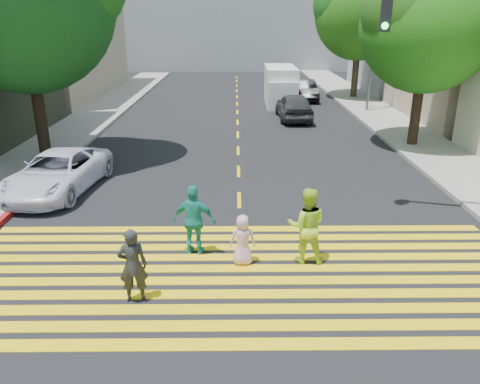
{
  "coord_description": "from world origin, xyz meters",
  "views": [
    {
      "loc": [
        -0.11,
        -8.2,
        5.6
      ],
      "look_at": [
        0.0,
        3.0,
        1.4
      ],
      "focal_mm": 35.0,
      "sensor_mm": 36.0,
      "label": 1
    }
  ],
  "objects_px": {
    "pedestrian_woman": "(307,226)",
    "pedestrian_extra": "(194,220)",
    "dark_car_near": "(294,106)",
    "pedestrian_child": "(243,240)",
    "white_van": "(281,87)",
    "silver_car": "(279,81)",
    "tree_right_far": "(362,9)",
    "white_sedan": "(58,172)",
    "tree_right_near": "(430,18)",
    "dark_car_parked": "(304,90)",
    "pedestrian_man": "(133,265)"
  },
  "relations": [
    {
      "from": "pedestrian_woman",
      "to": "pedestrian_extra",
      "type": "relative_size",
      "value": 1.04
    },
    {
      "from": "pedestrian_woman",
      "to": "dark_car_near",
      "type": "relative_size",
      "value": 0.42
    },
    {
      "from": "pedestrian_woman",
      "to": "pedestrian_child",
      "type": "bearing_deg",
      "value": 9.4
    },
    {
      "from": "pedestrian_extra",
      "to": "white_van",
      "type": "xyz_separation_m",
      "value": [
        4.07,
        21.44,
        0.27
      ]
    },
    {
      "from": "white_van",
      "to": "silver_car",
      "type": "bearing_deg",
      "value": 86.83
    },
    {
      "from": "tree_right_far",
      "to": "white_sedan",
      "type": "bearing_deg",
      "value": -127.31
    },
    {
      "from": "pedestrian_extra",
      "to": "pedestrian_child",
      "type": "bearing_deg",
      "value": 166.4
    },
    {
      "from": "tree_right_near",
      "to": "dark_car_near",
      "type": "height_order",
      "value": "tree_right_near"
    },
    {
      "from": "white_sedan",
      "to": "silver_car",
      "type": "height_order",
      "value": "silver_car"
    },
    {
      "from": "tree_right_near",
      "to": "pedestrian_extra",
      "type": "xyz_separation_m",
      "value": [
        -9.19,
        -10.31,
        -4.67
      ]
    },
    {
      "from": "pedestrian_woman",
      "to": "pedestrian_child",
      "type": "distance_m",
      "value": 1.56
    },
    {
      "from": "pedestrian_child",
      "to": "dark_car_parked",
      "type": "bearing_deg",
      "value": -102.6
    },
    {
      "from": "dark_car_near",
      "to": "silver_car",
      "type": "bearing_deg",
      "value": -91.97
    },
    {
      "from": "pedestrian_man",
      "to": "white_van",
      "type": "relative_size",
      "value": 0.31
    },
    {
      "from": "pedestrian_man",
      "to": "silver_car",
      "type": "xyz_separation_m",
      "value": [
        5.63,
        30.05,
        -0.08
      ]
    },
    {
      "from": "pedestrian_woman",
      "to": "dark_car_near",
      "type": "xyz_separation_m",
      "value": [
        1.69,
        16.82,
        -0.18
      ]
    },
    {
      "from": "white_sedan",
      "to": "pedestrian_woman",
      "type": "bearing_deg",
      "value": -25.53
    },
    {
      "from": "pedestrian_child",
      "to": "silver_car",
      "type": "distance_m",
      "value": 28.72
    },
    {
      "from": "pedestrian_woman",
      "to": "white_sedan",
      "type": "relative_size",
      "value": 0.39
    },
    {
      "from": "pedestrian_woman",
      "to": "white_sedan",
      "type": "bearing_deg",
      "value": -27.59
    },
    {
      "from": "dark_car_parked",
      "to": "silver_car",
      "type": "bearing_deg",
      "value": 105.1
    },
    {
      "from": "pedestrian_child",
      "to": "dark_car_parked",
      "type": "distance_m",
      "value": 24.18
    },
    {
      "from": "silver_car",
      "to": "pedestrian_extra",
      "type": "bearing_deg",
      "value": 81.14
    },
    {
      "from": "tree_right_near",
      "to": "white_sedan",
      "type": "xyz_separation_m",
      "value": [
        -14.19,
        -5.76,
        -4.9
      ]
    },
    {
      "from": "tree_right_near",
      "to": "silver_car",
      "type": "distance_m",
      "value": 18.92
    },
    {
      "from": "pedestrian_child",
      "to": "white_van",
      "type": "bearing_deg",
      "value": -98.75
    },
    {
      "from": "pedestrian_woman",
      "to": "pedestrian_extra",
      "type": "xyz_separation_m",
      "value": [
        -2.71,
        0.41,
        -0.04
      ]
    },
    {
      "from": "pedestrian_child",
      "to": "white_sedan",
      "type": "bearing_deg",
      "value": -40.64
    },
    {
      "from": "pedestrian_extra",
      "to": "silver_car",
      "type": "bearing_deg",
      "value": -88.89
    },
    {
      "from": "tree_right_far",
      "to": "silver_car",
      "type": "relative_size",
      "value": 1.79
    },
    {
      "from": "pedestrian_man",
      "to": "white_sedan",
      "type": "distance_m",
      "value": 7.67
    },
    {
      "from": "tree_right_far",
      "to": "silver_car",
      "type": "xyz_separation_m",
      "value": [
        -5.2,
        4.11,
        -5.4
      ]
    },
    {
      "from": "tree_right_far",
      "to": "pedestrian_woman",
      "type": "bearing_deg",
      "value": -106.13
    },
    {
      "from": "tree_right_far",
      "to": "pedestrian_extra",
      "type": "distance_m",
      "value": 26.32
    },
    {
      "from": "pedestrian_man",
      "to": "pedestrian_extra",
      "type": "distance_m",
      "value": 2.33
    },
    {
      "from": "tree_right_near",
      "to": "silver_car",
      "type": "height_order",
      "value": "tree_right_near"
    },
    {
      "from": "dark_car_near",
      "to": "pedestrian_woman",
      "type": "bearing_deg",
      "value": 82.98
    },
    {
      "from": "pedestrian_man",
      "to": "pedestrian_extra",
      "type": "relative_size",
      "value": 0.9
    },
    {
      "from": "dark_car_near",
      "to": "tree_right_far",
      "type": "bearing_deg",
      "value": -126.8
    },
    {
      "from": "pedestrian_child",
      "to": "pedestrian_extra",
      "type": "distance_m",
      "value": 1.32
    },
    {
      "from": "white_van",
      "to": "pedestrian_extra",
      "type": "bearing_deg",
      "value": -99.88
    },
    {
      "from": "dark_car_near",
      "to": "silver_car",
      "type": "height_order",
      "value": "dark_car_near"
    },
    {
      "from": "dark_car_parked",
      "to": "pedestrian_man",
      "type": "bearing_deg",
      "value": -106.73
    },
    {
      "from": "silver_car",
      "to": "dark_car_parked",
      "type": "bearing_deg",
      "value": 106.6
    },
    {
      "from": "dark_car_near",
      "to": "pedestrian_child",
      "type": "bearing_deg",
      "value": 77.96
    },
    {
      "from": "tree_right_near",
      "to": "dark_car_near",
      "type": "xyz_separation_m",
      "value": [
        -4.79,
        6.09,
        -4.8
      ]
    },
    {
      "from": "dark_car_parked",
      "to": "dark_car_near",
      "type": "bearing_deg",
      "value": -103.96
    },
    {
      "from": "white_sedan",
      "to": "tree_right_near",
      "type": "bearing_deg",
      "value": 29.34
    },
    {
      "from": "pedestrian_woman",
      "to": "silver_car",
      "type": "bearing_deg",
      "value": -88.48
    },
    {
      "from": "silver_car",
      "to": "pedestrian_child",
      "type": "bearing_deg",
      "value": 83.64
    }
  ]
}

